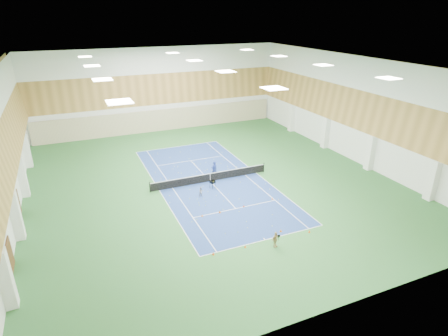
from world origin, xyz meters
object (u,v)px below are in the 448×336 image
Objects in this scene: coach at (214,170)px; ball_cart at (213,184)px; tennis_net at (210,177)px; child_apron at (275,239)px; child_court at (201,192)px.

coach is 2.32× the size of ball_cart.
tennis_net is 9.89× the size of child_apron.
coach is at bearing 40.55° from tennis_net.
child_apron is at bearing -83.58° from child_court.
child_court is (-2.74, -3.43, -0.49)m from coach.
coach is 4.42m from child_court.
child_court is 1.17× the size of ball_cart.
coach is 1.99× the size of child_court.
tennis_net reaches higher than ball_cart.
ball_cart is at bearing 51.12° from coach.
coach is 2.48m from ball_cart.
ball_cart is (-0.60, 11.39, -0.22)m from child_apron.
tennis_net is 12.97m from child_apron.
child_apron reaches higher than child_court.
child_court is at bearing -125.81° from tennis_net.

